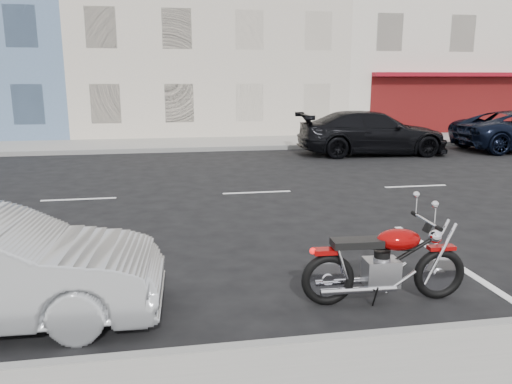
% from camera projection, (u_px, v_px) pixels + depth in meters
% --- Properties ---
extents(ground, '(120.00, 120.00, 0.00)m').
position_uv_depth(ground, '(338.00, 189.00, 12.02)').
color(ground, black).
rests_on(ground, ground).
extents(sidewalk_far, '(80.00, 3.40, 0.15)m').
position_uv_depth(sidewalk_far, '(143.00, 145.00, 19.52)').
color(sidewalk_far, gray).
rests_on(sidewalk_far, ground).
extents(curb_near, '(80.00, 0.12, 0.16)m').
position_uv_depth(curb_near, '(62.00, 369.00, 4.44)').
color(curb_near, gray).
rests_on(curb_near, ground).
extents(curb_far, '(80.00, 0.12, 0.16)m').
position_uv_depth(curb_far, '(141.00, 151.00, 17.89)').
color(curb_far, gray).
rests_on(curb_far, ground).
extents(bldg_cream, '(12.00, 12.00, 11.50)m').
position_uv_depth(bldg_cream, '(203.00, 17.00, 26.07)').
color(bldg_cream, beige).
rests_on(bldg_cream, ground).
extents(bldg_corner, '(14.00, 12.00, 12.50)m').
position_uv_depth(bldg_corner, '(433.00, 13.00, 28.14)').
color(bldg_corner, beige).
rests_on(bldg_corner, ground).
extents(motorcycle, '(2.01, 0.66, 1.00)m').
position_uv_depth(motorcycle, '(442.00, 263.00, 5.95)').
color(motorcycle, black).
rests_on(motorcycle, ground).
extents(car_far, '(5.34, 2.44, 1.51)m').
position_uv_depth(car_far, '(372.00, 133.00, 17.45)').
color(car_far, black).
rests_on(car_far, ground).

